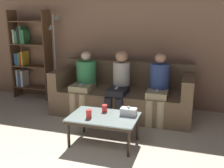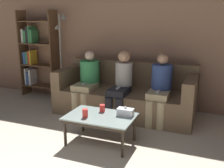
{
  "view_description": "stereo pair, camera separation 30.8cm",
  "coord_description": "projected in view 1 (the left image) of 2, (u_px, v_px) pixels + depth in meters",
  "views": [
    {
      "loc": [
        1.17,
        -0.99,
        1.7
      ],
      "look_at": [
        0.0,
        2.76,
        0.7
      ],
      "focal_mm": 42.0,
      "sensor_mm": 36.0,
      "label": 1
    },
    {
      "loc": [
        1.46,
        -0.88,
        1.7
      ],
      "look_at": [
        0.0,
        2.76,
        0.7
      ],
      "focal_mm": 42.0,
      "sensor_mm": 36.0,
      "label": 2
    }
  ],
  "objects": [
    {
      "name": "bookshelf",
      "position": [
        27.0,
        55.0,
        5.56
      ],
      "size": [
        0.83,
        0.32,
        1.85
      ],
      "color": "brown",
      "rests_on": "ground_plane"
    },
    {
      "name": "cup_near_left",
      "position": [
        105.0,
        108.0,
        3.69
      ],
      "size": [
        0.08,
        0.08,
        0.1
      ],
      "color": "red",
      "rests_on": "coffee_table"
    },
    {
      "name": "wall_back",
      "position": [
        131.0,
        39.0,
        5.04
      ],
      "size": [
        12.0,
        0.06,
        2.6
      ],
      "color": "#9E755B",
      "rests_on": "ground_plane"
    },
    {
      "name": "cup_near_right",
      "position": [
        89.0,
        114.0,
        3.46
      ],
      "size": [
        0.07,
        0.07,
        0.12
      ],
      "color": "red",
      "rests_on": "coffee_table"
    },
    {
      "name": "tissue_box",
      "position": [
        129.0,
        112.0,
        3.57
      ],
      "size": [
        0.22,
        0.12,
        0.13
      ],
      "color": "white",
      "rests_on": "coffee_table"
    },
    {
      "name": "seated_person_mid_right",
      "position": [
        158.0,
        85.0,
        4.3
      ],
      "size": [
        0.33,
        0.64,
        1.14
      ],
      "color": "tan",
      "rests_on": "ground_plane"
    },
    {
      "name": "seated_person_left_end",
      "position": [
        85.0,
        80.0,
        4.69
      ],
      "size": [
        0.36,
        0.65,
        1.12
      ],
      "color": "tan",
      "rests_on": "ground_plane"
    },
    {
      "name": "standing_lamp",
      "position": [
        56.0,
        49.0,
        5.16
      ],
      "size": [
        0.31,
        0.26,
        1.78
      ],
      "color": "gray",
      "rests_on": "ground_plane"
    },
    {
      "name": "couch",
      "position": [
        123.0,
        95.0,
        4.76
      ],
      "size": [
        2.44,
        0.99,
        0.9
      ],
      "color": "brown",
      "rests_on": "ground_plane"
    },
    {
      "name": "seated_person_mid_left",
      "position": [
        119.0,
        83.0,
        4.46
      ],
      "size": [
        0.31,
        0.68,
        1.16
      ],
      "color": "#28282D",
      "rests_on": "ground_plane"
    },
    {
      "name": "coffee_table",
      "position": [
        104.0,
        119.0,
        3.56
      ],
      "size": [
        0.92,
        0.6,
        0.4
      ],
      "color": "#8C9E99",
      "rests_on": "ground_plane"
    }
  ]
}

